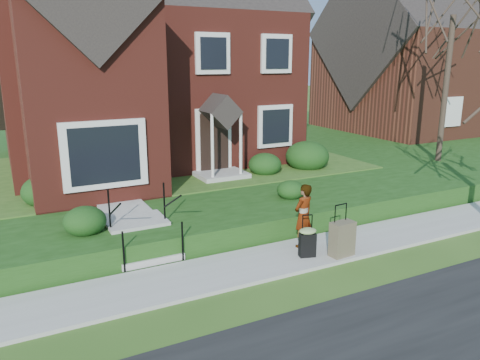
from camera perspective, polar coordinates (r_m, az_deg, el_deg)
ground at (r=10.70m, az=4.16°, el=-9.90°), size 120.00×120.00×0.00m
sidewalk at (r=10.69m, az=4.17°, el=-9.71°), size 60.00×1.60×0.08m
terrace at (r=21.65m, az=-1.70°, el=3.53°), size 44.00×20.00×0.60m
walkway at (r=14.08m, az=-15.41°, el=-1.64°), size 1.20×6.00×0.06m
main_house at (r=18.59m, az=-12.32°, el=16.79°), size 10.40×10.20×9.40m
neighbour_house at (r=28.62m, az=21.22°, el=15.23°), size 9.40×8.00×9.20m
front_steps at (r=11.19m, az=-11.94°, el=-6.43°), size 1.40×2.02×1.50m
foundation_shrubs at (r=14.84m, az=-2.09°, el=1.38°), size 10.24×4.35×1.09m
woman at (r=11.13m, az=7.74°, el=-4.33°), size 0.64×0.51×1.54m
suitcase_black at (r=10.72m, az=8.23°, el=-7.32°), size 0.48×0.43×0.98m
suitcase_olive at (r=10.90m, az=12.34°, el=-7.01°), size 0.58×0.36×1.20m
tree_gap at (r=19.50m, az=24.76°, el=19.32°), size 5.88×5.88×8.40m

